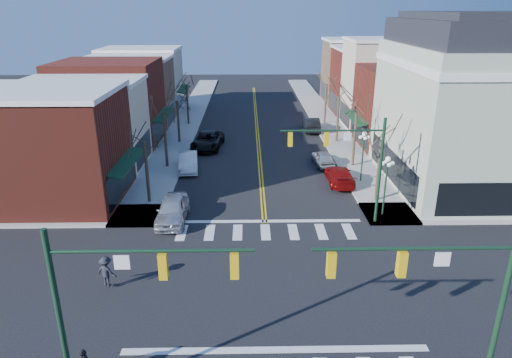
{
  "coord_description": "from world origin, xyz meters",
  "views": [
    {
      "loc": [
        -1.1,
        -20.06,
        13.57
      ],
      "look_at": [
        -0.57,
        8.5,
        2.8
      ],
      "focal_mm": 32.0,
      "sensor_mm": 36.0,
      "label": 1
    }
  ],
  "objects_px": {
    "car_left_far": "(208,140)",
    "car_right_mid": "(323,158)",
    "lamppost_corner": "(386,176)",
    "car_right_near": "(340,175)",
    "lamppost_midblock": "(363,148)",
    "pedestrian_dark_b": "(106,271)",
    "car_left_mid": "(188,162)",
    "car_left_near": "(172,210)",
    "car_right_far": "(311,124)",
    "victorian_corner": "(476,103)"
  },
  "relations": [
    {
      "from": "car_right_near",
      "to": "lamppost_corner",
      "type": "bearing_deg",
      "value": 106.9
    },
    {
      "from": "car_left_far",
      "to": "car_right_mid",
      "type": "height_order",
      "value": "car_left_far"
    },
    {
      "from": "lamppost_corner",
      "to": "car_right_near",
      "type": "height_order",
      "value": "lamppost_corner"
    },
    {
      "from": "victorian_corner",
      "to": "car_right_mid",
      "type": "xyz_separation_m",
      "value": [
        -10.73,
        4.97,
        -5.98
      ]
    },
    {
      "from": "car_right_far",
      "to": "car_right_mid",
      "type": "bearing_deg",
      "value": 89.39
    },
    {
      "from": "car_left_mid",
      "to": "car_left_far",
      "type": "height_order",
      "value": "car_left_far"
    },
    {
      "from": "victorian_corner",
      "to": "car_right_far",
      "type": "relative_size",
      "value": 2.92
    },
    {
      "from": "car_right_mid",
      "to": "car_left_mid",
      "type": "bearing_deg",
      "value": 1.04
    },
    {
      "from": "victorian_corner",
      "to": "car_left_far",
      "type": "bearing_deg",
      "value": 154.12
    },
    {
      "from": "victorian_corner",
      "to": "car_left_far",
      "type": "relative_size",
      "value": 2.42
    },
    {
      "from": "car_right_near",
      "to": "car_right_far",
      "type": "bearing_deg",
      "value": -88.84
    },
    {
      "from": "car_left_near",
      "to": "pedestrian_dark_b",
      "type": "distance_m",
      "value": 8.15
    },
    {
      "from": "car_right_mid",
      "to": "car_right_far",
      "type": "bearing_deg",
      "value": -96.88
    },
    {
      "from": "lamppost_corner",
      "to": "car_left_near",
      "type": "height_order",
      "value": "lamppost_corner"
    },
    {
      "from": "car_left_mid",
      "to": "car_right_far",
      "type": "relative_size",
      "value": 0.95
    },
    {
      "from": "victorian_corner",
      "to": "pedestrian_dark_b",
      "type": "xyz_separation_m",
      "value": [
        -24.86,
        -14.36,
        -5.68
      ]
    },
    {
      "from": "lamppost_corner",
      "to": "car_left_near",
      "type": "distance_m",
      "value": 14.58
    },
    {
      "from": "car_left_near",
      "to": "car_right_mid",
      "type": "height_order",
      "value": "car_left_near"
    },
    {
      "from": "lamppost_corner",
      "to": "car_left_mid",
      "type": "relative_size",
      "value": 0.94
    },
    {
      "from": "car_right_mid",
      "to": "car_right_far",
      "type": "xyz_separation_m",
      "value": [
        0.56,
        12.26,
        0.12
      ]
    },
    {
      "from": "lamppost_midblock",
      "to": "car_left_far",
      "type": "xyz_separation_m",
      "value": [
        -13.41,
        10.03,
        -2.15
      ]
    },
    {
      "from": "car_left_far",
      "to": "car_right_mid",
      "type": "bearing_deg",
      "value": -20.67
    },
    {
      "from": "car_left_near",
      "to": "car_left_far",
      "type": "xyz_separation_m",
      "value": [
        1.0,
        17.03,
        -0.0
      ]
    },
    {
      "from": "car_left_mid",
      "to": "lamppost_corner",
      "type": "bearing_deg",
      "value": -40.57
    },
    {
      "from": "lamppost_midblock",
      "to": "car_right_near",
      "type": "height_order",
      "value": "lamppost_midblock"
    },
    {
      "from": "victorian_corner",
      "to": "pedestrian_dark_b",
      "type": "height_order",
      "value": "victorian_corner"
    },
    {
      "from": "victorian_corner",
      "to": "car_left_near",
      "type": "xyz_separation_m",
      "value": [
        -22.71,
        -6.5,
        -5.84
      ]
    },
    {
      "from": "car_right_near",
      "to": "pedestrian_dark_b",
      "type": "distance_m",
      "value": 20.79
    },
    {
      "from": "car_left_mid",
      "to": "car_right_mid",
      "type": "relative_size",
      "value": 1.16
    },
    {
      "from": "car_left_far",
      "to": "car_right_mid",
      "type": "distance_m",
      "value": 12.31
    },
    {
      "from": "car_right_mid",
      "to": "car_right_near",
      "type": "bearing_deg",
      "value": 93.41
    },
    {
      "from": "lamppost_corner",
      "to": "car_right_near",
      "type": "relative_size",
      "value": 0.9
    },
    {
      "from": "car_left_mid",
      "to": "pedestrian_dark_b",
      "type": "bearing_deg",
      "value": -102.73
    },
    {
      "from": "car_right_near",
      "to": "car_right_far",
      "type": "xyz_separation_m",
      "value": [
        -0.07,
        16.95,
        0.1
      ]
    },
    {
      "from": "car_right_mid",
      "to": "car_left_near",
      "type": "bearing_deg",
      "value": 39.49
    },
    {
      "from": "car_left_near",
      "to": "pedestrian_dark_b",
      "type": "height_order",
      "value": "pedestrian_dark_b"
    },
    {
      "from": "car_right_near",
      "to": "car_left_near",
      "type": "bearing_deg",
      "value": 29.16
    },
    {
      "from": "lamppost_midblock",
      "to": "victorian_corner",
      "type": "bearing_deg",
      "value": -3.45
    },
    {
      "from": "victorian_corner",
      "to": "car_right_near",
      "type": "relative_size",
      "value": 2.95
    },
    {
      "from": "car_left_mid",
      "to": "lamppost_midblock",
      "type": "bearing_deg",
      "value": -19.48
    },
    {
      "from": "car_left_far",
      "to": "car_right_far",
      "type": "height_order",
      "value": "car_left_far"
    },
    {
      "from": "lamppost_midblock",
      "to": "car_left_far",
      "type": "bearing_deg",
      "value": 143.2
    },
    {
      "from": "car_left_near",
      "to": "car_right_near",
      "type": "relative_size",
      "value": 0.99
    },
    {
      "from": "lamppost_corner",
      "to": "car_right_mid",
      "type": "distance_m",
      "value": 11.47
    },
    {
      "from": "pedestrian_dark_b",
      "to": "car_right_near",
      "type": "bearing_deg",
      "value": -116.74
    },
    {
      "from": "car_right_far",
      "to": "pedestrian_dark_b",
      "type": "relative_size",
      "value": 2.95
    },
    {
      "from": "car_left_mid",
      "to": "car_right_far",
      "type": "xyz_separation_m",
      "value": [
        12.73,
        13.39,
        0.04
      ]
    },
    {
      "from": "car_right_near",
      "to": "pedestrian_dark_b",
      "type": "relative_size",
      "value": 2.93
    },
    {
      "from": "lamppost_midblock",
      "to": "pedestrian_dark_b",
      "type": "relative_size",
      "value": 2.62
    },
    {
      "from": "car_left_near",
      "to": "car_right_near",
      "type": "bearing_deg",
      "value": 27.95
    }
  ]
}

